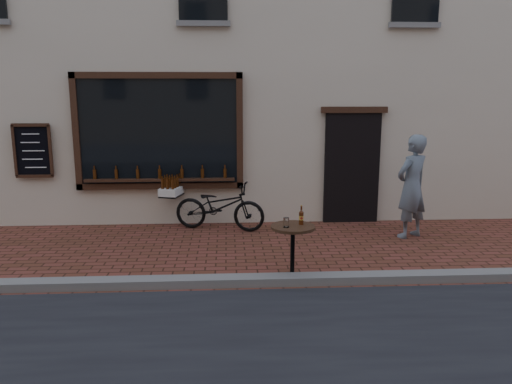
{
  "coord_description": "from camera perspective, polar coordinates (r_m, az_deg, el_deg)",
  "views": [
    {
      "loc": [
        -0.58,
        -6.29,
        2.63
      ],
      "look_at": [
        -0.15,
        1.2,
        1.1
      ],
      "focal_mm": 35.0,
      "sensor_mm": 36.0,
      "label": 1
    }
  ],
  "objects": [
    {
      "name": "ground",
      "position": [
        6.84,
        1.87,
        -11.09
      ],
      "size": [
        90.0,
        90.0,
        0.0
      ],
      "primitive_type": "plane",
      "color": "#582C1C",
      "rests_on": "ground"
    },
    {
      "name": "kerb",
      "position": [
        7.0,
        1.73,
        -10.01
      ],
      "size": [
        90.0,
        0.25,
        0.12
      ],
      "primitive_type": "cube",
      "color": "slate",
      "rests_on": "ground"
    },
    {
      "name": "cargo_bicycle",
      "position": [
        9.55,
        -4.38,
        -1.57
      ],
      "size": [
        2.1,
        1.08,
        0.99
      ],
      "rotation": [
        0.0,
        0.0,
        1.3
      ],
      "color": "black",
      "rests_on": "ground"
    },
    {
      "name": "bistro_table",
      "position": [
        7.01,
        4.23,
        -5.64
      ],
      "size": [
        0.62,
        0.62,
        1.06
      ],
      "color": "black",
      "rests_on": "ground"
    },
    {
      "name": "pedestrian",
      "position": [
        9.38,
        17.38,
        0.6
      ],
      "size": [
        0.82,
        0.73,
        1.87
      ],
      "primitive_type": "imported",
      "rotation": [
        0.0,
        0.0,
        3.68
      ],
      "color": "slate",
      "rests_on": "ground"
    }
  ]
}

